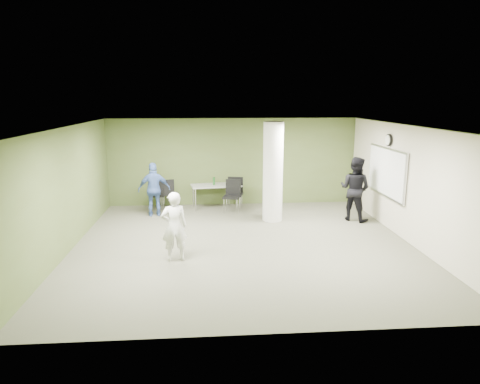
{
  "coord_description": "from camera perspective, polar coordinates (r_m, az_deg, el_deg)",
  "views": [
    {
      "loc": [
        -0.83,
        -9.7,
        3.44
      ],
      "look_at": [
        -0.0,
        1.0,
        1.06
      ],
      "focal_mm": 32.0,
      "sensor_mm": 36.0,
      "label": 1
    }
  ],
  "objects": [
    {
      "name": "man_black",
      "position": [
        12.52,
        15.07,
        0.4
      ],
      "size": [
        1.12,
        1.11,
        1.82
      ],
      "primitive_type": "imported",
      "rotation": [
        0.0,
        0.0,
        2.4
      ],
      "color": "black",
      "rests_on": "floor"
    },
    {
      "name": "man_blue",
      "position": [
        12.81,
        -11.37,
        0.33
      ],
      "size": [
        0.98,
        0.52,
        1.59
      ],
      "primitive_type": "imported",
      "rotation": [
        0.0,
        0.0,
        3.29
      ],
      "color": "#3D5A99",
      "rests_on": "floor"
    },
    {
      "name": "wall_back",
      "position": [
        13.88,
        -0.94,
        4.04
      ],
      "size": [
        8.0,
        2.8,
        0.02
      ],
      "primitive_type": "cube",
      "rotation": [
        1.57,
        0.0,
        0.0
      ],
      "color": "#4D5B2A",
      "rests_on": "floor"
    },
    {
      "name": "folding_table",
      "position": [
        13.53,
        -3.15,
        0.77
      ],
      "size": [
        1.65,
        0.92,
        0.99
      ],
      "rotation": [
        0.0,
        0.0,
        0.15
      ],
      "color": "#999893",
      "rests_on": "floor"
    },
    {
      "name": "chair_back_left",
      "position": [
        13.55,
        -11.01,
        -0.13
      ],
      "size": [
        0.46,
        0.46,
        0.92
      ],
      "rotation": [
        0.0,
        0.0,
        3.13
      ],
      "color": "black",
      "rests_on": "floor"
    },
    {
      "name": "floor",
      "position": [
        10.33,
        0.45,
        -6.97
      ],
      "size": [
        8.0,
        8.0,
        0.0
      ],
      "primitive_type": "plane",
      "color": "#4E4D3D",
      "rests_on": "ground"
    },
    {
      "name": "chair_back_right",
      "position": [
        13.64,
        -9.78,
        0.09
      ],
      "size": [
        0.57,
        0.57,
        0.95
      ],
      "rotation": [
        0.0,
        0.0,
        3.38
      ],
      "color": "black",
      "rests_on": "floor"
    },
    {
      "name": "wall_left",
      "position": [
        10.41,
        -22.05,
        0.26
      ],
      "size": [
        0.02,
        8.0,
        2.8
      ],
      "primitive_type": "cube",
      "color": "#4D5B2A",
      "rests_on": "floor"
    },
    {
      "name": "ceiling",
      "position": [
        9.76,
        0.48,
        8.73
      ],
      "size": [
        8.0,
        8.0,
        0.0
      ],
      "primitive_type": "plane",
      "rotation": [
        3.14,
        0.0,
        0.0
      ],
      "color": "white",
      "rests_on": "wall_back"
    },
    {
      "name": "column",
      "position": [
        12.02,
        4.42,
        2.68
      ],
      "size": [
        0.56,
        0.56,
        2.8
      ],
      "primitive_type": "cylinder",
      "color": "silver",
      "rests_on": "floor"
    },
    {
      "name": "whiteboard",
      "position": [
        12.05,
        18.9,
        2.55
      ],
      "size": [
        0.05,
        2.3,
        1.3
      ],
      "color": "silver",
      "rests_on": "wall_right_cream"
    },
    {
      "name": "chair_table_right",
      "position": [
        13.36,
        -0.71,
        0.17
      ],
      "size": [
        0.6,
        0.6,
        1.01
      ],
      "rotation": [
        0.0,
        0.0,
        -0.23
      ],
      "color": "black",
      "rests_on": "floor"
    },
    {
      "name": "wall_clock",
      "position": [
        11.94,
        19.2,
        6.57
      ],
      "size": [
        0.06,
        0.32,
        0.32
      ],
      "color": "black",
      "rests_on": "wall_right_cream"
    },
    {
      "name": "chair_table_left",
      "position": [
        13.1,
        -1.02,
        -0.15
      ],
      "size": [
        0.6,
        0.6,
        0.98
      ],
      "rotation": [
        0.0,
        0.0,
        -0.27
      ],
      "color": "black",
      "rests_on": "floor"
    },
    {
      "name": "woman_white",
      "position": [
        9.22,
        -8.76,
        -4.57
      ],
      "size": [
        0.61,
        0.45,
        1.51
      ],
      "primitive_type": "imported",
      "rotation": [
        0.0,
        0.0,
        3.32
      ],
      "color": "silver",
      "rests_on": "floor"
    },
    {
      "name": "wastebasket",
      "position": [
        13.63,
        -8.73,
        -1.62
      ],
      "size": [
        0.26,
        0.26,
        0.3
      ],
      "primitive_type": "cylinder",
      "color": "#4C4C4C",
      "rests_on": "floor"
    },
    {
      "name": "wall_right_cream",
      "position": [
        11.03,
        21.66,
        0.94
      ],
      "size": [
        0.02,
        8.0,
        2.8
      ],
      "primitive_type": "cube",
      "color": "beige",
      "rests_on": "floor"
    }
  ]
}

